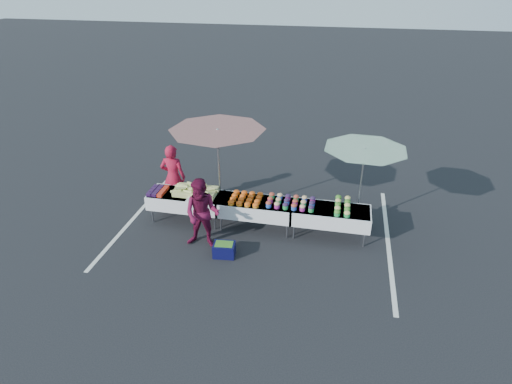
% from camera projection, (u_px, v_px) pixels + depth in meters
% --- Properties ---
extents(ground, '(80.00, 80.00, 0.00)m').
position_uv_depth(ground, '(256.00, 227.00, 10.70)').
color(ground, black).
extents(stripe_left, '(0.10, 5.00, 0.00)m').
position_uv_depth(stripe_left, '(138.00, 214.00, 11.28)').
color(stripe_left, silver).
rests_on(stripe_left, ground).
extents(stripe_right, '(0.10, 5.00, 0.00)m').
position_uv_depth(stripe_right, '(388.00, 242.00, 10.12)').
color(stripe_right, silver).
rests_on(stripe_right, ground).
extents(table_left, '(1.86, 0.81, 0.75)m').
position_uv_depth(table_left, '(186.00, 200.00, 10.76)').
color(table_left, white).
rests_on(table_left, ground).
extents(table_center, '(1.86, 0.81, 0.75)m').
position_uv_depth(table_center, '(256.00, 207.00, 10.43)').
color(table_center, white).
rests_on(table_center, ground).
extents(table_right, '(1.86, 0.81, 0.75)m').
position_uv_depth(table_right, '(330.00, 215.00, 10.10)').
color(table_right, white).
rests_on(table_right, ground).
extents(berry_punnets, '(0.40, 0.54, 0.08)m').
position_uv_depth(berry_punnets, '(158.00, 191.00, 10.74)').
color(berry_punnets, black).
rests_on(berry_punnets, table_left).
extents(corn_pile, '(1.16, 0.57, 0.26)m').
position_uv_depth(corn_pile, '(196.00, 191.00, 10.63)').
color(corn_pile, '#D8DF72').
rests_on(corn_pile, table_left).
extents(plastic_bags, '(0.30, 0.25, 0.05)m').
position_uv_depth(plastic_bags, '(193.00, 200.00, 10.35)').
color(plastic_bags, white).
rests_on(plastic_bags, table_left).
extents(carrot_bowls, '(0.75, 0.69, 0.11)m').
position_uv_depth(carrot_bowls, '(246.00, 198.00, 10.36)').
color(carrot_bowls, orange).
rests_on(carrot_bowls, table_center).
extents(potato_cups, '(1.14, 0.58, 0.16)m').
position_uv_depth(potato_cups, '(291.00, 202.00, 10.16)').
color(potato_cups, blue).
rests_on(potato_cups, table_right).
extents(bean_baskets, '(0.36, 0.86, 0.15)m').
position_uv_depth(bean_baskets, '(343.00, 206.00, 10.01)').
color(bean_baskets, '#238F42').
rests_on(bean_baskets, table_right).
extents(vendor, '(0.67, 0.46, 1.79)m').
position_uv_depth(vendor, '(173.00, 177.00, 11.19)').
color(vendor, '#A91330').
rests_on(vendor, ground).
extents(customer, '(0.83, 0.65, 1.69)m').
position_uv_depth(customer, '(202.00, 214.00, 9.64)').
color(customer, maroon).
rests_on(customer, ground).
extents(umbrella_left, '(2.82, 2.82, 2.39)m').
position_uv_depth(umbrella_left, '(218.00, 137.00, 10.22)').
color(umbrella_left, black).
rests_on(umbrella_left, ground).
extents(umbrella_right, '(2.65, 2.65, 2.04)m').
position_uv_depth(umbrella_right, '(365.00, 155.00, 10.06)').
color(umbrella_right, black).
rests_on(umbrella_right, ground).
extents(storage_bin, '(0.52, 0.40, 0.32)m').
position_uv_depth(storage_bin, '(224.00, 249.00, 9.59)').
color(storage_bin, '#0B0C39').
rests_on(storage_bin, ground).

